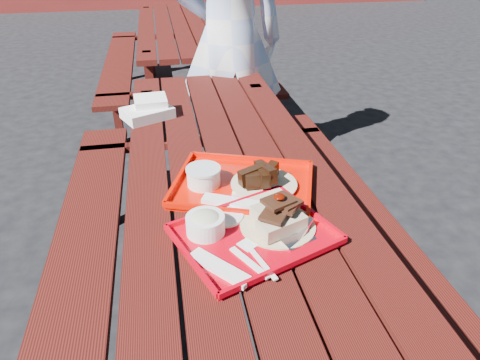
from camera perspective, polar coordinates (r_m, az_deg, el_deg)
The scene contains 7 objects.
ground at distance 2.02m, azimuth -0.84°, elevation -18.08°, with size 60.00×60.00×0.00m, color black.
picnic_table_near at distance 1.64m, azimuth -0.98°, elevation -5.14°, with size 1.41×2.40×0.75m.
picnic_table_far at distance 4.23m, azimuth -7.86°, elevation 17.45°, with size 1.41×2.40×0.75m.
near_tray at distance 1.24m, azimuth 1.37°, elevation -6.13°, with size 0.51×0.45×0.13m.
far_tray at distance 1.45m, azimuth 0.07°, elevation -0.39°, with size 0.55×0.49×0.08m.
white_cloth at distance 2.06m, azimuth -12.12°, elevation 9.16°, with size 0.26×0.23×0.09m.
person at distance 2.72m, azimuth -1.42°, elevation 18.06°, with size 0.67×0.44×1.84m, color #BBD2FF.
Camera 1 is at (-0.22, -1.31, 1.53)m, focal length 32.00 mm.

